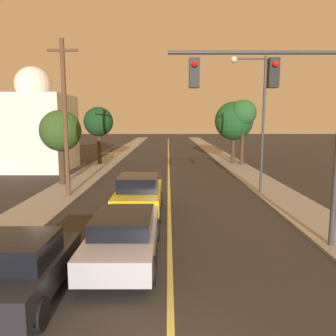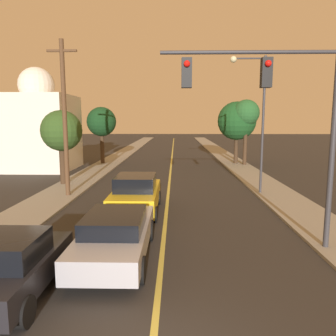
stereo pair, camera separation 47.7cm
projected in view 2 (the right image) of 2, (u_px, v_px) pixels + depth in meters
road_surface at (172, 155)px, 40.95m from camera, size 9.98×80.00×0.01m
sidewalk_left at (123, 154)px, 41.09m from camera, size 2.50×80.00×0.12m
sidewalk_right at (222, 154)px, 40.80m from camera, size 2.50×80.00×0.12m
car_near_lane_front at (116, 234)px, 10.03m from camera, size 2.06×5.08×1.49m
car_near_lane_second at (136, 194)px, 15.13m from camera, size 2.11×4.85×1.77m
car_outer_lane_front at (8, 266)px, 7.82m from camera, size 2.05×3.80×1.57m
traffic_signal_mast at (279, 104)px, 10.19m from camera, size 5.54×0.42×6.44m
streetlamp_right at (256, 107)px, 18.29m from camera, size 2.01×0.36×7.65m
utility_pole_left at (65, 116)px, 17.69m from camera, size 1.60×0.24×8.37m
tree_left_near at (102, 122)px, 31.43m from camera, size 2.80×2.80×5.42m
tree_left_far at (61, 132)px, 21.13m from camera, size 2.64×2.64×4.79m
tree_right_near at (246, 114)px, 30.27m from camera, size 2.45×2.45×6.05m
tree_right_far at (237, 121)px, 31.31m from camera, size 3.67×3.67×5.93m
domed_building_left at (39, 128)px, 28.26m from camera, size 5.84×5.84×8.71m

